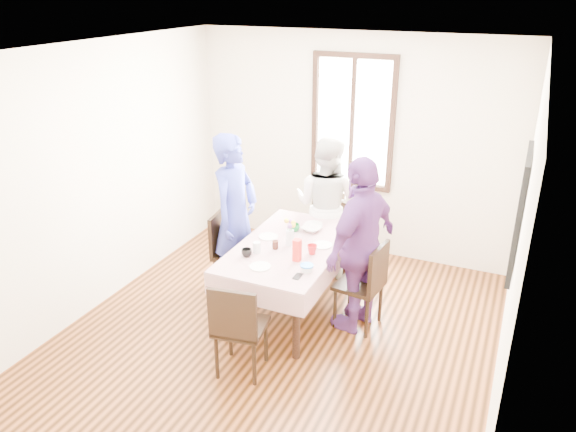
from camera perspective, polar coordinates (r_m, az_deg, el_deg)
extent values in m
plane|color=black|center=(5.51, -1.38, -12.52)|extent=(4.50, 4.50, 0.00)
plane|color=beige|center=(6.85, 6.61, 7.12)|extent=(4.00, 0.00, 4.00)
plane|color=beige|center=(4.45, 22.46, -3.45)|extent=(0.00, 4.50, 4.50)
cube|color=black|center=(6.75, 6.67, 9.53)|extent=(1.02, 0.06, 1.62)
cube|color=white|center=(6.76, 6.70, 9.54)|extent=(0.90, 0.02, 1.50)
cube|color=red|center=(4.65, 22.78, 0.32)|extent=(0.04, 0.76, 0.96)
cube|color=black|center=(5.75, 0.20, -6.50)|extent=(0.87, 1.53, 0.75)
cube|color=#5A0C18|center=(5.57, 0.21, -3.08)|extent=(0.99, 1.65, 0.01)
cube|color=black|center=(6.11, -5.47, -3.86)|extent=(0.47, 0.47, 0.91)
cube|color=black|center=(5.53, 7.32, -6.99)|extent=(0.47, 0.47, 0.91)
cube|color=black|center=(6.58, 3.90, -1.75)|extent=(0.48, 0.48, 0.91)
cube|color=black|center=(4.90, -4.86, -11.20)|extent=(0.48, 0.48, 0.91)
imported|color=#313998|center=(5.91, -5.47, -0.04)|extent=(0.47, 0.68, 1.80)
imported|color=silver|center=(6.42, 3.93, 1.13)|extent=(0.86, 0.70, 1.64)
imported|color=#5E2E72|center=(5.34, 7.35, -2.97)|extent=(0.71, 1.11, 1.76)
imported|color=black|center=(5.34, -4.27, -3.78)|extent=(0.12, 0.12, 0.08)
imported|color=red|center=(5.38, 2.49, -3.45)|extent=(0.14, 0.14, 0.09)
imported|color=#0C7226|center=(5.86, 0.70, -1.19)|extent=(0.11, 0.11, 0.08)
imported|color=white|center=(5.87, 2.43, -1.34)|extent=(0.25, 0.25, 0.05)
cube|color=red|center=(5.22, 0.94, -3.54)|extent=(0.07, 0.07, 0.22)
cylinder|color=white|center=(5.08, 1.94, -5.41)|extent=(0.10, 0.10, 0.05)
cylinder|color=black|center=(5.48, -1.32, -2.99)|extent=(0.06, 0.06, 0.08)
cylinder|color=silver|center=(5.41, -3.23, -3.24)|extent=(0.08, 0.08, 0.11)
cube|color=black|center=(4.99, 0.99, -6.22)|extent=(0.06, 0.12, 0.01)
cylinder|color=silver|center=(5.54, 0.20, -2.23)|extent=(0.08, 0.08, 0.16)
cylinder|color=white|center=(5.74, -2.03, -2.13)|extent=(0.20, 0.20, 0.01)
cylinder|color=white|center=(5.57, 3.54, -2.99)|extent=(0.20, 0.20, 0.01)
cylinder|color=white|center=(6.03, 2.63, -0.85)|extent=(0.20, 0.20, 0.01)
cylinder|color=white|center=(5.16, -2.88, -5.20)|extent=(0.20, 0.20, 0.01)
cylinder|color=blue|center=(5.06, 1.95, -5.09)|extent=(0.12, 0.12, 0.01)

